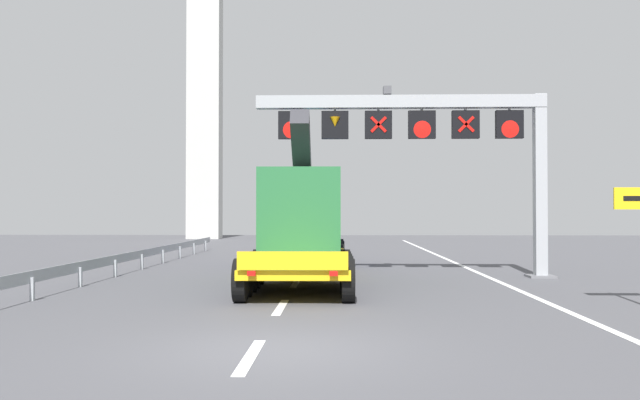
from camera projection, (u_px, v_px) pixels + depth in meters
ground at (277, 350)px, 11.00m from camera, size 112.00×112.00×0.00m
lane_markings at (313, 256)px, 35.03m from camera, size 0.20×62.66×0.01m
edge_line_right at (492, 279)px, 22.82m from camera, size 0.20×63.00×0.01m
overhead_lane_gantry at (433, 130)px, 23.53m from camera, size 10.36×0.90×6.68m
heavy_haul_truck_yellow at (306, 220)px, 24.22m from camera, size 3.13×14.09×5.30m
guardrail_left at (128, 258)px, 25.08m from camera, size 0.13×31.77×0.76m
bridge_pylon_distant at (205, 7)px, 58.35m from camera, size 9.00×2.00×39.45m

